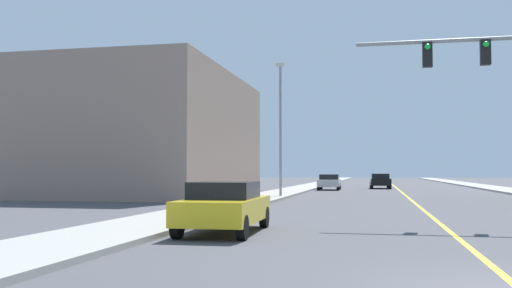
{
  "coord_description": "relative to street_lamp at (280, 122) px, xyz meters",
  "views": [
    {
      "loc": [
        -2.06,
        -8.48,
        1.74
      ],
      "look_at": [
        -8.55,
        21.95,
        3.23
      ],
      "focal_mm": 39.33,
      "sensor_mm": 36.0,
      "label": 1
    }
  ],
  "objects": [
    {
      "name": "building_left_near",
      "position": [
        -10.17,
        3.6,
        -0.44
      ],
      "size": [
        12.09,
        19.73,
        8.77
      ],
      "primitive_type": "cube",
      "color": "gray",
      "rests_on": "ground"
    },
    {
      "name": "ground",
      "position": [
        7.98,
        15.2,
        -4.83
      ],
      "size": [
        192.0,
        192.0,
        0.0
      ],
      "primitive_type": "plane",
      "color": "#47474C"
    },
    {
      "name": "street_lamp",
      "position": [
        0.0,
        0.0,
        0.0
      ],
      "size": [
        0.56,
        0.28,
        8.51
      ],
      "color": "gray",
      "rests_on": "sidewalk_left"
    },
    {
      "name": "sidewalk_left",
      "position": [
        -1.0,
        15.2,
        -4.76
      ],
      "size": [
        3.0,
        168.0,
        0.15
      ],
      "primitive_type": "cube",
      "color": "#9E9B93",
      "rests_on": "ground"
    },
    {
      "name": "sidewalk_right",
      "position": [
        16.96,
        15.2,
        -4.76
      ],
      "size": [
        3.0,
        168.0,
        0.15
      ],
      "primitive_type": "cube",
      "color": "#9E9B93",
      "rests_on": "ground"
    },
    {
      "name": "lane_marking_center",
      "position": [
        7.98,
        15.2,
        -4.83
      ],
      "size": [
        0.16,
        144.0,
        0.01
      ],
      "primitive_type": "cube",
      "color": "yellow",
      "rests_on": "ground"
    },
    {
      "name": "car_black",
      "position": [
        6.36,
        21.07,
        -4.07
      ],
      "size": [
        2.07,
        4.54,
        1.46
      ],
      "rotation": [
        0.0,
        0.0,
        0.04
      ],
      "color": "black",
      "rests_on": "ground"
    },
    {
      "name": "car_yellow",
      "position": [
        1.76,
        -20.0,
        -4.08
      ],
      "size": [
        2.03,
        4.4,
        1.43
      ],
      "rotation": [
        0.0,
        0.0,
        3.17
      ],
      "color": "gold",
      "rests_on": "ground"
    },
    {
      "name": "car_silver",
      "position": [
        1.81,
        16.04,
        -4.08
      ],
      "size": [
        1.98,
        4.12,
        1.41
      ],
      "rotation": [
        0.0,
        0.0,
        3.15
      ],
      "color": "#BCBCC1",
      "rests_on": "ground"
    }
  ]
}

